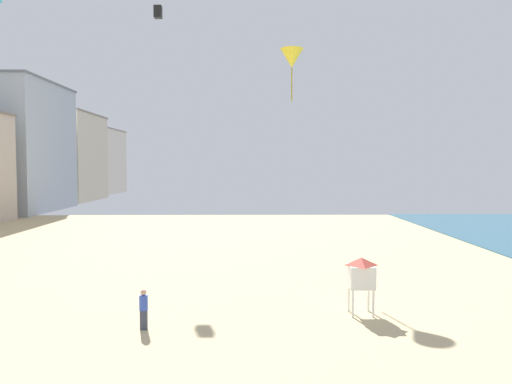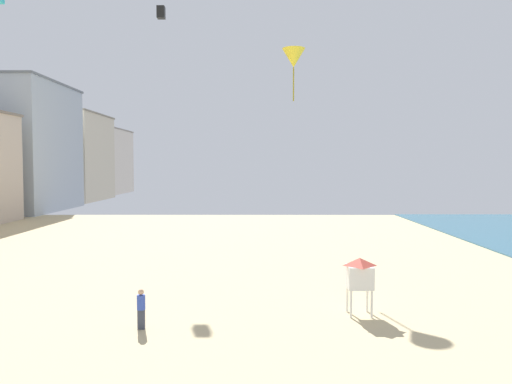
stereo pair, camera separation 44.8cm
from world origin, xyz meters
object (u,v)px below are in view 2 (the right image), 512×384
Objects in this scene: lifeguard_stand at (360,274)px; kite_black_box at (161,12)px; kite_yellow_delta at (294,58)px; kite_flyer at (141,307)px.

lifeguard_stand is 27.16m from kite_black_box.
lifeguard_stand is 2.73× the size of kite_black_box.
kite_flyer is at bearing -116.75° from kite_yellow_delta.
lifeguard_stand is (9.23, 2.00, 0.92)m from kite_flyer.
kite_black_box reaches higher than kite_yellow_delta.
kite_black_box reaches higher than lifeguard_stand.
kite_black_box is at bearing 145.69° from lifeguard_stand.
lifeguard_stand is 0.73× the size of kite_yellow_delta.
kite_yellow_delta is at bearing -29.52° from kite_black_box.
kite_yellow_delta is (7.10, 14.08, 12.88)m from kite_flyer.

